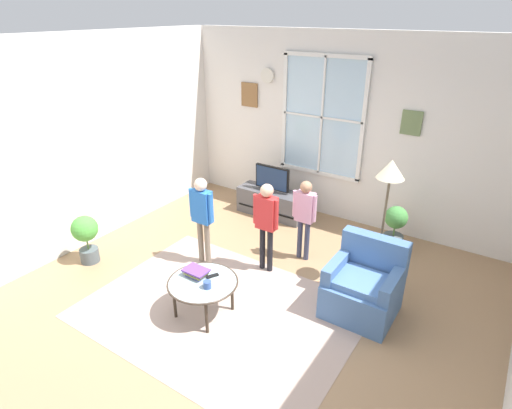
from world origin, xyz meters
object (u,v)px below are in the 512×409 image
object	(u,v)px
coffee_table	(203,284)
floor_lamp	(389,182)
remote_near_books	(213,276)
book_stack	(196,272)
person_red_shirt	(266,218)
person_blue_shirt	(202,211)
armchair	(364,287)
television	(272,178)
person_pink_shirt	(305,211)
potted_plant_by_window	(395,226)
tv_stand	(272,203)
potted_plant_corner	(86,235)
cup	(207,285)

from	to	relation	value
coffee_table	floor_lamp	world-z (taller)	floor_lamp
floor_lamp	remote_near_books	bearing A→B (deg)	-133.22
book_stack	person_red_shirt	world-z (taller)	person_red_shirt
person_blue_shirt	person_red_shirt	distance (m)	0.86
armchair	person_blue_shirt	bearing A→B (deg)	-174.75
armchair	floor_lamp	xyz separation A→B (m)	(-0.04, 0.60, 1.07)
television	remote_near_books	distance (m)	2.58
person_pink_shirt	potted_plant_by_window	distance (m)	1.40
tv_stand	potted_plant_by_window	bearing A→B (deg)	0.37
armchair	coffee_table	xyz separation A→B (m)	(-1.49, -1.04, 0.09)
remote_near_books	book_stack	bearing A→B (deg)	-152.57
armchair	potted_plant_by_window	world-z (taller)	armchair
television	person_red_shirt	size ratio (longest dim) A/B	0.50
person_pink_shirt	floor_lamp	world-z (taller)	floor_lamp
television	remote_near_books	world-z (taller)	television
person_red_shirt	floor_lamp	bearing A→B (deg)	20.09
coffee_table	potted_plant_by_window	xyz separation A→B (m)	(1.36, 2.62, -0.04)
person_blue_shirt	person_pink_shirt	size ratio (longest dim) A/B	1.07
armchair	book_stack	distance (m)	1.91
television	remote_near_books	xyz separation A→B (m)	(0.72, -2.47, -0.22)
person_blue_shirt	person_red_shirt	world-z (taller)	person_blue_shirt
television	book_stack	xyz separation A→B (m)	(0.55, -2.55, -0.18)
remote_near_books	floor_lamp	xyz separation A→B (m)	(1.42, 1.51, 0.94)
potted_plant_corner	cup	bearing A→B (deg)	-0.92
armchair	potted_plant_corner	xyz separation A→B (m)	(-3.52, -1.06, 0.09)
coffee_table	floor_lamp	xyz separation A→B (m)	(1.45, 1.64, 0.98)
armchair	tv_stand	bearing A→B (deg)	144.23
cup	person_pink_shirt	distance (m)	1.77
person_pink_shirt	potted_plant_corner	distance (m)	2.97
cup	book_stack	bearing A→B (deg)	156.73
potted_plant_corner	television	bearing A→B (deg)	62.96
person_red_shirt	floor_lamp	distance (m)	1.55
cup	person_blue_shirt	size ratio (longest dim) A/B	0.07
coffee_table	book_stack	world-z (taller)	book_stack
armchair	person_blue_shirt	distance (m)	2.23
cup	remote_near_books	xyz separation A→B (m)	(-0.08, 0.19, -0.03)
person_red_shirt	remote_near_books	bearing A→B (deg)	-94.39
person_blue_shirt	person_pink_shirt	xyz separation A→B (m)	(1.08, 0.84, -0.05)
cup	floor_lamp	xyz separation A→B (m)	(1.33, 1.70, 0.91)
coffee_table	person_red_shirt	distance (m)	1.21
person_blue_shirt	potted_plant_corner	world-z (taller)	person_blue_shirt
person_red_shirt	floor_lamp	size ratio (longest dim) A/B	0.74
tv_stand	floor_lamp	xyz separation A→B (m)	(2.14, -0.96, 1.17)
tv_stand	cup	size ratio (longest dim) A/B	13.09
remote_near_books	potted_plant_corner	distance (m)	2.07
coffee_table	armchair	bearing A→B (deg)	34.94
potted_plant_by_window	person_red_shirt	bearing A→B (deg)	-130.49
cup	person_blue_shirt	world-z (taller)	person_blue_shirt
television	book_stack	distance (m)	2.62
potted_plant_corner	person_red_shirt	bearing A→B (deg)	28.82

